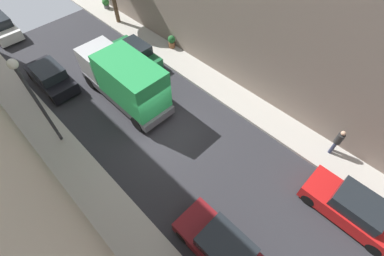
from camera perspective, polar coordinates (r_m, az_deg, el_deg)
The scene contains 13 objects.
ground at distance 15.60m, azimuth -5.35°, elevation -0.89°, with size 32.00×32.00×0.00m, color #2D2D33.
sidewalk_left at distance 14.49m, azimuth -20.59°, elevation -11.84°, with size 2.00×44.00×0.15m, color #B7B2A8.
sidewalk_right at distance 17.96m, azimuth 6.72°, elevation 8.27°, with size 2.00×44.00×0.15m, color #B7B2A8.
parked_car_left_1 at distance 12.05m, azimuth 6.58°, elevation -24.14°, with size 1.78×4.20×1.57m.
parked_car_left_2 at distance 20.02m, azimuth -28.01°, elevation 9.61°, with size 1.78×4.20×1.57m.
parked_car_left_3 at distance 27.28m, azimuth -35.83°, elevation 17.15°, with size 1.78×4.20×1.57m.
parked_car_right_1 at distance 14.43m, azimuth 31.06°, elevation -14.45°, with size 1.78×4.20×1.57m.
parked_car_right_2 at distance 20.08m, azimuth -12.15°, elevation 15.20°, with size 1.78×4.20×1.57m.
delivery_truck at distance 16.44m, azimuth -14.27°, elevation 10.01°, with size 2.26×6.60×3.38m.
pedestrian at distance 15.76m, azimuth 28.71°, elevation -2.48°, with size 0.40×0.36×1.72m.
potted_plant_2 at distance 27.36m, azimuth -17.98°, elevation 24.11°, with size 0.61×0.61×0.84m.
potted_plant_3 at distance 21.12m, azimuth -4.39°, elevation 18.04°, with size 0.56×0.56×0.95m.
lamp_post at distance 14.38m, azimuth -31.13°, elevation 6.48°, with size 0.44×0.44×5.45m.
Camera 1 is at (-5.63, -7.68, 12.35)m, focal length 24.91 mm.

